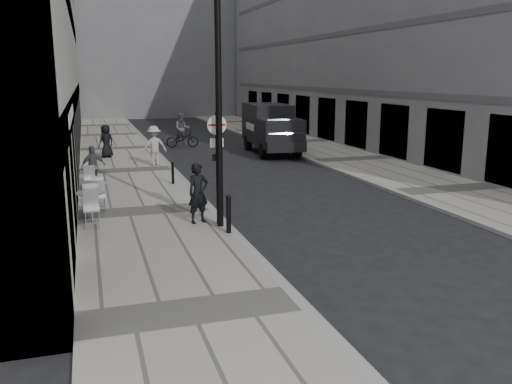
% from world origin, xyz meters
% --- Properties ---
extents(ground, '(120.00, 120.00, 0.00)m').
position_xyz_m(ground, '(0.00, 0.00, 0.00)').
color(ground, black).
rests_on(ground, ground).
extents(sidewalk, '(4.00, 60.00, 0.12)m').
position_xyz_m(sidewalk, '(-2.00, 18.00, 0.06)').
color(sidewalk, '#9D998E').
rests_on(sidewalk, ground).
extents(far_sidewalk, '(4.00, 60.00, 0.12)m').
position_xyz_m(far_sidewalk, '(9.00, 18.00, 0.06)').
color(far_sidewalk, '#9D998E').
rests_on(far_sidewalk, ground).
extents(building_far, '(24.00, 16.00, 22.00)m').
position_xyz_m(building_far, '(1.50, 56.00, 11.00)').
color(building_far, slate).
rests_on(building_far, ground).
extents(walking_man, '(0.72, 0.58, 1.71)m').
position_xyz_m(walking_man, '(-0.71, 8.46, 0.98)').
color(walking_man, black).
rests_on(walking_man, sidewalk).
extents(sign_post, '(0.54, 0.10, 3.14)m').
position_xyz_m(sign_post, '(-0.20, 8.21, 2.13)').
color(sign_post, black).
rests_on(sign_post, sidewalk).
extents(lamppost, '(0.30, 0.30, 6.58)m').
position_xyz_m(lamppost, '(-0.20, 7.94, 3.78)').
color(lamppost, black).
rests_on(lamppost, sidewalk).
extents(bollard_near, '(0.13, 0.13, 0.96)m').
position_xyz_m(bollard_near, '(-0.15, 7.21, 0.60)').
color(bollard_near, black).
rests_on(bollard_near, sidewalk).
extents(bollard_far, '(0.11, 0.11, 0.80)m').
position_xyz_m(bollard_far, '(-0.53, 14.28, 0.52)').
color(bollard_far, black).
rests_on(bollard_far, sidewalk).
extents(panel_van, '(2.44, 5.75, 2.65)m').
position_xyz_m(panel_van, '(6.01, 21.82, 1.49)').
color(panel_van, black).
rests_on(panel_van, ground).
extents(cyclist, '(1.94, 0.78, 2.05)m').
position_xyz_m(cyclist, '(1.80, 25.74, 0.80)').
color(cyclist, black).
rests_on(cyclist, ground).
extents(pedestrian_a, '(0.98, 0.64, 1.55)m').
position_xyz_m(pedestrian_a, '(-3.44, 14.64, 0.89)').
color(pedestrian_a, '#4C4C50').
rests_on(pedestrian_a, sidewalk).
extents(pedestrian_b, '(1.29, 0.89, 1.83)m').
position_xyz_m(pedestrian_b, '(-0.67, 18.84, 1.04)').
color(pedestrian_b, '#B0AAA2').
rests_on(pedestrian_b, sidewalk).
extents(pedestrian_c, '(0.97, 0.87, 1.66)m').
position_xyz_m(pedestrian_c, '(-2.69, 22.10, 0.95)').
color(pedestrian_c, black).
rests_on(pedestrian_c, sidewalk).
extents(cafe_table_near, '(0.79, 1.78, 1.02)m').
position_xyz_m(cafe_table_near, '(-3.60, 9.45, 0.63)').
color(cafe_table_near, '#B6B6B8').
rests_on(cafe_table_near, sidewalk).
extents(cafe_table_mid, '(0.73, 1.64, 0.93)m').
position_xyz_m(cafe_table_mid, '(-3.60, 14.21, 0.59)').
color(cafe_table_mid, silver).
rests_on(cafe_table_mid, sidewalk).
extents(cafe_table_far, '(0.70, 1.59, 0.91)m').
position_xyz_m(cafe_table_far, '(-3.36, 11.20, 0.58)').
color(cafe_table_far, '#BCBCBF').
rests_on(cafe_table_far, sidewalk).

